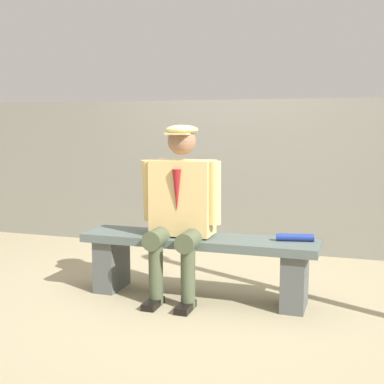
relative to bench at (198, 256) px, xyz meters
The scene contains 5 objects.
ground_plane 0.34m from the bench, ahead, with size 30.00×30.00×0.00m, color tan.
bench is the anchor object (origin of this frame).
seated_man 0.45m from the bench, 22.23° to the left, with size 0.64×0.57×1.37m.
rolled_magazine 0.77m from the bench, behind, with size 0.06×0.06×0.28m, color navy.
stadium_wall 1.85m from the bench, 90.00° to the right, with size 12.00×0.24×1.64m, color gray.
Camera 1 is at (-1.20, 3.81, 1.36)m, focal length 48.55 mm.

